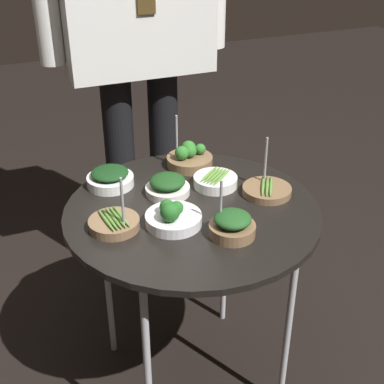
# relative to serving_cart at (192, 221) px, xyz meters

# --- Properties ---
(ground_plane) EXTENTS (8.00, 8.00, 0.00)m
(ground_plane) POSITION_rel_serving_cart_xyz_m (0.00, 0.00, -0.60)
(ground_plane) COLOR black
(serving_cart) EXTENTS (0.70, 0.70, 0.65)m
(serving_cart) POSITION_rel_serving_cart_xyz_m (0.00, 0.00, 0.00)
(serving_cart) COLOR black
(serving_cart) RESTS_ON ground_plane
(bowl_spinach_back_right) EXTENTS (0.12, 0.12, 0.15)m
(bowl_spinach_back_right) POSITION_rel_serving_cart_xyz_m (0.04, -0.16, 0.07)
(bowl_spinach_back_right) COLOR brown
(bowl_spinach_back_right) RESTS_ON serving_cart
(bowl_asparagus_front_center) EXTENTS (0.13, 0.13, 0.16)m
(bowl_asparagus_front_center) POSITION_rel_serving_cart_xyz_m (-0.22, -0.02, 0.06)
(bowl_asparagus_front_center) COLOR brown
(bowl_asparagus_front_center) RESTS_ON serving_cart
(bowl_asparagus_far_rim) EXTENTS (0.14, 0.14, 0.16)m
(bowl_asparagus_far_rim) POSITION_rel_serving_cart_xyz_m (0.23, -0.01, 0.05)
(bowl_asparagus_far_rim) COLOR brown
(bowl_asparagus_far_rim) RESTS_ON serving_cart
(bowl_broccoli_front_right) EXTENTS (0.15, 0.15, 0.08)m
(bowl_broccoli_front_right) POSITION_rel_serving_cart_xyz_m (-0.08, -0.06, 0.07)
(bowl_broccoli_front_right) COLOR silver
(bowl_broccoli_front_right) RESTS_ON serving_cart
(bowl_asparagus_front_left) EXTENTS (0.13, 0.13, 0.04)m
(bowl_asparagus_front_left) POSITION_rel_serving_cart_xyz_m (0.11, 0.09, 0.06)
(bowl_asparagus_front_left) COLOR white
(bowl_asparagus_front_left) RESTS_ON serving_cart
(bowl_spinach_center) EXTENTS (0.14, 0.14, 0.05)m
(bowl_spinach_center) POSITION_rel_serving_cart_xyz_m (-0.17, 0.21, 0.07)
(bowl_spinach_center) COLOR white
(bowl_spinach_center) RESTS_ON serving_cart
(bowl_broccoli_mid_left) EXTENTS (0.14, 0.14, 0.17)m
(bowl_broccoli_mid_left) POSITION_rel_serving_cart_xyz_m (0.09, 0.24, 0.07)
(bowl_broccoli_mid_left) COLOR brown
(bowl_broccoli_mid_left) RESTS_ON serving_cart
(bowl_spinach_back_left) EXTENTS (0.13, 0.13, 0.06)m
(bowl_spinach_back_left) POSITION_rel_serving_cart_xyz_m (-0.03, 0.10, 0.07)
(bowl_spinach_back_left) COLOR silver
(bowl_spinach_back_left) RESTS_ON serving_cart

